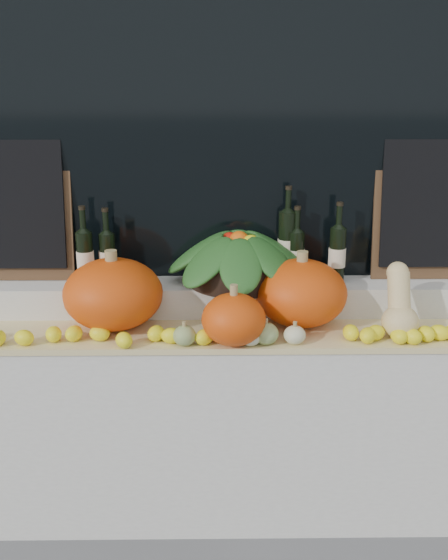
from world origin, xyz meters
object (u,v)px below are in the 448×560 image
Objects in this scene: produce_bowl at (239,257)px; pumpkin_left at (113,294)px; pumpkin_right at (301,293)px; butternut_squash at (399,307)px; wine_bottle_tall at (287,245)px.

pumpkin_left is at bearing -160.86° from produce_bowl.
pumpkin_left reaches higher than pumpkin_right.
pumpkin_left is 0.79m from pumpkin_right.
produce_bowl is at bearing 147.60° from pumpkin_right.
butternut_squash is (1.17, -0.10, -0.03)m from pumpkin_left.
pumpkin_right is 0.57× the size of produce_bowl.
pumpkin_left is 1.18m from butternut_squash.
pumpkin_right is at bearing -78.98° from wine_bottle_tall.
butternut_squash is at bearing -37.95° from wine_bottle_tall.
produce_bowl is (-0.64, 0.28, 0.13)m from butternut_squash.
pumpkin_left is 1.07× the size of pumpkin_right.
pumpkin_right is 0.32m from produce_bowl.
pumpkin_right is at bearing 1.55° from pumpkin_left.
butternut_squash is 0.69× the size of wine_bottle_tall.
wine_bottle_tall is (-0.04, 0.21, 0.15)m from pumpkin_right.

